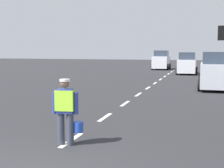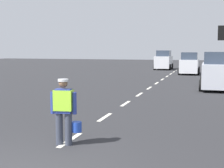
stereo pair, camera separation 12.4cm
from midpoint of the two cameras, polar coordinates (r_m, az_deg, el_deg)
ground_plane at (r=26.29m, az=8.56°, el=0.87°), size 96.00×96.00×0.00m
lane_center_line at (r=30.44m, az=9.59°, el=1.58°), size 0.14×46.40×0.01m
road_worker at (r=8.11m, az=-8.56°, el=-4.32°), size 0.75×0.44×1.67m
car_oncoming_third at (r=39.08m, az=8.64°, el=4.13°), size 2.00×3.86×2.27m
car_parked_far at (r=20.32m, az=17.72°, el=2.06°), size 1.99×4.13×2.25m
car_outgoing_far at (r=32.07m, az=13.08°, el=3.48°), size 1.92×3.81×2.12m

